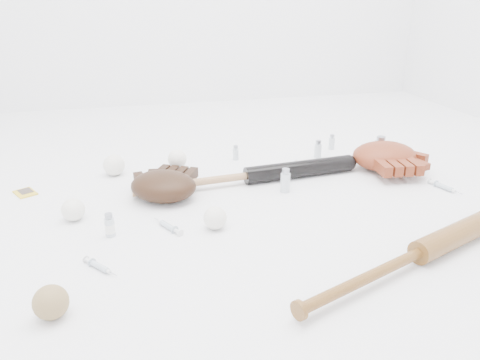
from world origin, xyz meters
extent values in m
plane|color=white|center=(0.00, 0.00, 0.00)|extent=(3.00, 3.00, 0.00)
cube|color=gold|center=(-0.70, 0.26, 0.00)|extent=(0.09, 0.10, 0.00)
cube|color=white|center=(-0.18, 0.28, 0.02)|extent=(0.08, 0.08, 0.04)
sphere|color=white|center=(-0.18, 0.28, 0.07)|extent=(0.07, 0.07, 0.07)
sphere|color=white|center=(-0.52, 0.01, 0.03)|extent=(0.07, 0.07, 0.07)
sphere|color=white|center=(-0.40, 0.36, 0.04)|extent=(0.08, 0.08, 0.08)
sphere|color=white|center=(-0.12, -0.14, 0.03)|extent=(0.07, 0.07, 0.07)
sphere|color=olive|center=(-0.53, -0.45, 0.04)|extent=(0.07, 0.07, 0.07)
cylinder|color=silver|center=(0.07, 0.42, 0.03)|extent=(0.02, 0.02, 0.06)
cylinder|color=silver|center=(0.40, 0.36, 0.04)|extent=(0.03, 0.03, 0.07)
cylinder|color=silver|center=(0.16, 0.06, 0.04)|extent=(0.03, 0.03, 0.08)
cylinder|color=silver|center=(0.62, 0.26, 0.05)|extent=(0.04, 0.04, 0.10)
cylinder|color=silver|center=(-0.42, -0.12, 0.03)|extent=(0.03, 0.03, 0.07)
cylinder|color=silver|center=(0.50, 0.45, 0.03)|extent=(0.02, 0.02, 0.07)
camera|label=1|loc=(-0.34, -1.32, 0.64)|focal=35.00mm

